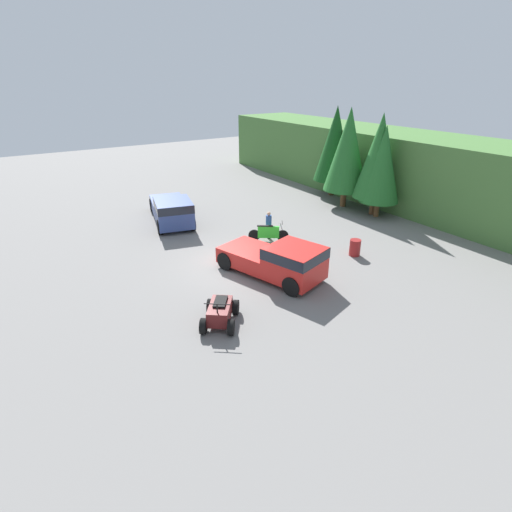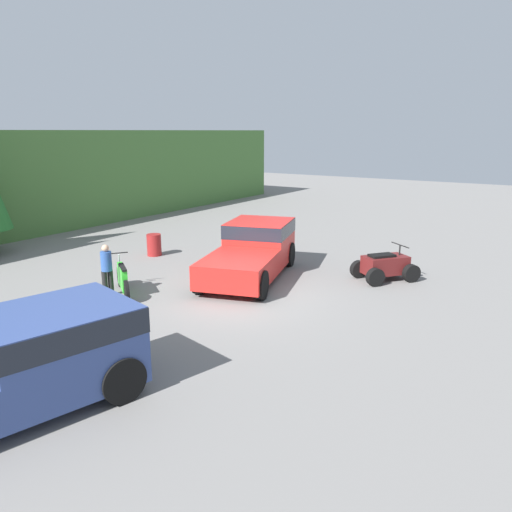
{
  "view_description": "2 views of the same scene",
  "coord_description": "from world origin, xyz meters",
  "px_view_note": "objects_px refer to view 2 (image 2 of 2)",
  "views": [
    {
      "loc": [
        15.77,
        -9.08,
        8.78
      ],
      "look_at": [
        1.29,
        0.22,
        0.95
      ],
      "focal_mm": 28.0,
      "sensor_mm": 36.0,
      "label": 1
    },
    {
      "loc": [
        -12.01,
        -8.46,
        4.94
      ],
      "look_at": [
        1.29,
        0.22,
        0.95
      ],
      "focal_mm": 35.0,
      "sensor_mm": 36.0,
      "label": 2
    }
  ],
  "objects_px": {
    "dirt_bike": "(123,279)",
    "rider_person": "(107,268)",
    "pickup_truck_second": "(3,367)",
    "pickup_truck_red": "(253,248)",
    "steel_barrel": "(154,245)",
    "quad_atv": "(385,266)"
  },
  "relations": [
    {
      "from": "pickup_truck_second",
      "to": "steel_barrel",
      "type": "relative_size",
      "value": 7.1
    },
    {
      "from": "quad_atv",
      "to": "dirt_bike",
      "type": "bearing_deg",
      "value": 170.6
    },
    {
      "from": "rider_person",
      "to": "steel_barrel",
      "type": "distance_m",
      "value": 5.16
    },
    {
      "from": "quad_atv",
      "to": "steel_barrel",
      "type": "bearing_deg",
      "value": 138.57
    },
    {
      "from": "pickup_truck_second",
      "to": "rider_person",
      "type": "bearing_deg",
      "value": 48.02
    },
    {
      "from": "dirt_bike",
      "to": "rider_person",
      "type": "distance_m",
      "value": 0.6
    },
    {
      "from": "pickup_truck_red",
      "to": "pickup_truck_second",
      "type": "distance_m",
      "value": 10.04
    },
    {
      "from": "pickup_truck_red",
      "to": "dirt_bike",
      "type": "xyz_separation_m",
      "value": [
        -4.06,
        2.17,
        -0.46
      ]
    },
    {
      "from": "pickup_truck_second",
      "to": "steel_barrel",
      "type": "height_order",
      "value": "pickup_truck_second"
    },
    {
      "from": "rider_person",
      "to": "steel_barrel",
      "type": "relative_size",
      "value": 1.83
    },
    {
      "from": "dirt_bike",
      "to": "steel_barrel",
      "type": "xyz_separation_m",
      "value": [
        4.14,
        2.72,
        -0.04
      ]
    },
    {
      "from": "pickup_truck_second",
      "to": "pickup_truck_red",
      "type": "bearing_deg",
      "value": 21.36
    },
    {
      "from": "pickup_truck_second",
      "to": "dirt_bike",
      "type": "height_order",
      "value": "pickup_truck_second"
    },
    {
      "from": "quad_atv",
      "to": "pickup_truck_second",
      "type": "bearing_deg",
      "value": -156.02
    },
    {
      "from": "quad_atv",
      "to": "rider_person",
      "type": "height_order",
      "value": "rider_person"
    },
    {
      "from": "pickup_truck_red",
      "to": "quad_atv",
      "type": "height_order",
      "value": "pickup_truck_red"
    },
    {
      "from": "dirt_bike",
      "to": "pickup_truck_red",
      "type": "bearing_deg",
      "value": -83.06
    },
    {
      "from": "pickup_truck_second",
      "to": "dirt_bike",
      "type": "distance_m",
      "value": 6.86
    },
    {
      "from": "pickup_truck_second",
      "to": "quad_atv",
      "type": "relative_size",
      "value": 2.66
    },
    {
      "from": "rider_person",
      "to": "pickup_truck_red",
      "type": "bearing_deg",
      "value": -96.29
    },
    {
      "from": "dirt_bike",
      "to": "steel_barrel",
      "type": "distance_m",
      "value": 4.96
    },
    {
      "from": "quad_atv",
      "to": "steel_barrel",
      "type": "xyz_separation_m",
      "value": [
        -1.79,
        9.03,
        -0.03
      ]
    }
  ]
}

